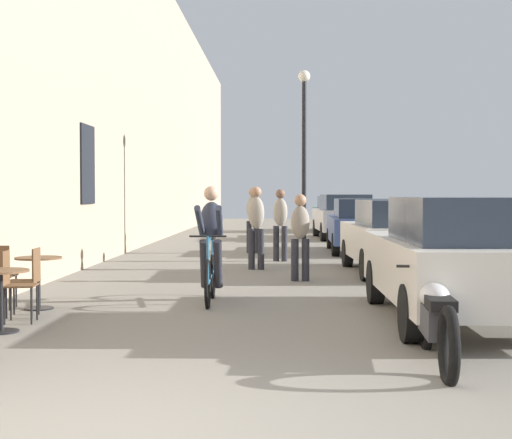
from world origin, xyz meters
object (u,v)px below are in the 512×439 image
Objects in this scene: cafe_chair_far_toward_street at (28,277)px; cyclist_on_bicycle at (211,247)px; cafe_table_mid at (1,287)px; cafe_chair_mid_toward_street at (14,281)px; parked_motorcycle at (436,320)px; pedestrian_mid at (256,223)px; parked_car_third at (362,225)px; pedestrian_near at (300,232)px; pedestrian_far at (280,221)px; street_lamp at (304,137)px; parked_car_second at (396,236)px; parked_car_fourth at (343,216)px; cafe_table_far at (39,271)px; parked_car_nearest at (459,257)px; pedestrian_furthest at (253,216)px; parked_car_fifth at (335,213)px.

cyclist_on_bicycle is (2.24, 1.45, 0.29)m from cafe_chair_far_toward_street.
cafe_chair_far_toward_street is (-0.05, 1.10, -0.00)m from cafe_table_mid.
cafe_chair_mid_toward_street is 0.41× the size of parked_motorcycle.
pedestrian_mid is 0.42× the size of parked_car_third.
pedestrian_near is at bearing 62.35° from cyclist_on_bicycle.
parked_motorcycle is (1.46, -10.69, -0.56)m from pedestrian_far.
pedestrian_far is (3.29, 8.61, 0.45)m from cafe_chair_mid_toward_street.
street_lamp is at bearing 69.80° from cafe_chair_far_toward_street.
pedestrian_near is at bearing -67.24° from pedestrian_mid.
parked_car_second is at bearing -15.13° from pedestrian_mid.
parked_car_fourth is at bearing 87.70° from parked_motorcycle.
cafe_table_far is 5.76m from parked_motorcycle.
cyclist_on_bicycle reaches higher than cafe_table_far.
cafe_chair_mid_toward_street is 7.21m from pedestrian_mid.
cafe_table_mid is at bearing -170.93° from parked_car_nearest.
cyclist_on_bicycle is at bearing -100.31° from street_lamp.
pedestrian_mid reaches higher than parked_car_fourth.
cafe_table_far is 0.41× the size of cyclist_on_bicycle.
cafe_chair_far_toward_street is 0.20× the size of parked_car_nearest.
pedestrian_mid is (2.84, 5.54, 0.46)m from cafe_table_far.
street_lamp is (1.14, 4.43, 2.12)m from pedestrian_mid.
pedestrian_furthest is at bearing 93.04° from pedestrian_mid.
parked_car_third is at bearing 74.69° from pedestrian_near.
parked_car_third reaches higher than cafe_chair_mid_toward_street.
parked_motorcycle is (2.49, -3.98, -0.41)m from cyclist_on_bicycle.
parked_car_third is at bearing 63.25° from cafe_chair_far_toward_street.
street_lamp is (3.85, 11.71, 2.59)m from cafe_table_mid.
cyclist_on_bicycle is at bearing -109.00° from parked_car_third.
cafe_chair_mid_toward_street is at bearing -133.64° from parked_car_second.
parked_car_fifth is (1.72, 12.00, -2.33)m from street_lamp.
cafe_table_mid is 9.82m from pedestrian_far.
parked_car_nearest is at bearing -27.51° from cyclist_on_bicycle.
pedestrian_near reaches higher than cafe_chair_far_toward_street.
cafe_table_mid is at bearing -108.21° from street_lamp.
cafe_chair_mid_toward_street is at bearing -139.96° from cyclist_on_bicycle.
pedestrian_furthest is at bearing 120.51° from parked_car_second.
street_lamp is at bearing -170.36° from parked_car_third.
parked_car_fourth reaches higher than cafe_chair_mid_toward_street.
cafe_table_far is at bearing 146.57° from parked_motorcycle.
pedestrian_furthest reaches higher than parked_car_second.
cafe_table_far is at bearing -160.71° from cyclist_on_bicycle.
parked_motorcycle is at bearing -57.97° from cyclist_on_bicycle.
cafe_table_mid is 0.17× the size of parked_car_second.
parked_motorcycle is at bearing -80.48° from pedestrian_furthest.
pedestrian_mid reaches higher than pedestrian_far.
parked_car_second is (1.67, -5.19, -2.34)m from street_lamp.
cafe_table_mid is 1.00× the size of cafe_table_far.
cafe_chair_mid_toward_street is 0.52× the size of pedestrian_far.
pedestrian_near is (3.65, 4.56, 0.38)m from cafe_chair_mid_toward_street.
street_lamp is at bearing 70.44° from cafe_chair_mid_toward_street.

